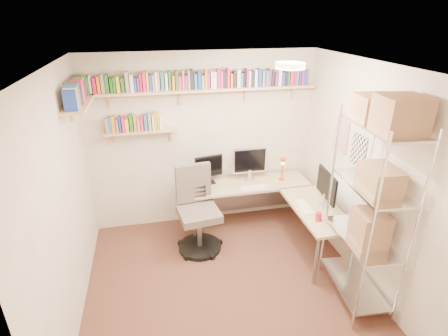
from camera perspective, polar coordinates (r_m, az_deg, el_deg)
The scene contains 6 objects.
ground at distance 4.38m, azimuth 0.27°, elevation -18.13°, with size 3.20×3.20×0.00m, color #46261E.
room_shell at distance 3.54m, azimuth 0.39°, elevation 0.81°, with size 3.24×3.04×2.52m.
wall_shelves at distance 4.56m, azimuth -8.82°, elevation 12.21°, with size 3.12×1.09×0.80m.
corner_desk at distance 4.90m, azimuth 5.34°, elevation -3.62°, with size 1.87×1.74×1.18m.
office_chair at distance 4.68m, azimuth -4.32°, elevation -7.74°, with size 0.61×0.61×1.15m.
wire_rack at distance 3.61m, azimuth 23.86°, elevation -0.72°, with size 0.52×0.95×2.32m.
Camera 1 is at (-0.71, -3.17, 2.95)m, focal length 28.00 mm.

